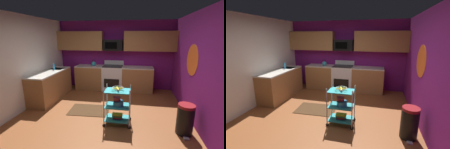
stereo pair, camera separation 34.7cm
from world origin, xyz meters
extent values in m
cube|color=brown|center=(0.00, 0.00, -0.02)|extent=(4.40, 4.80, 0.04)
cube|color=#751970|center=(0.00, 2.43, 1.30)|extent=(4.52, 0.06, 2.60)
cube|color=silver|center=(-2.23, 0.00, 1.30)|extent=(0.06, 4.80, 2.60)
cube|color=#751970|center=(2.23, 0.00, 1.30)|extent=(0.06, 4.80, 2.60)
cylinder|color=#E5591E|center=(2.20, 0.51, 1.45)|extent=(0.00, 0.77, 0.77)
cube|color=#9E6B3D|center=(0.00, 2.10, 0.44)|extent=(2.91, 0.60, 0.88)
cube|color=beige|center=(0.00, 2.10, 0.90)|extent=(2.91, 0.60, 0.04)
cube|color=#9E6B3D|center=(-1.90, 0.91, 0.44)|extent=(0.60, 1.79, 0.88)
cube|color=beige|center=(-1.90, 0.91, 0.90)|extent=(0.60, 1.79, 0.04)
cube|color=#B7BABC|center=(-1.90, 1.35, 0.84)|extent=(0.44, 0.36, 0.16)
cube|color=white|center=(-0.03, 2.10, 0.46)|extent=(0.76, 0.64, 0.92)
cube|color=black|center=(-0.03, 1.78, 0.35)|extent=(0.56, 0.01, 0.32)
cube|color=white|center=(-0.03, 2.39, 1.01)|extent=(0.76, 0.06, 0.18)
cube|color=black|center=(-0.03, 2.10, 0.93)|extent=(0.72, 0.60, 0.02)
cube|color=#9E6B3D|center=(-1.32, 2.23, 1.85)|extent=(1.77, 0.33, 0.70)
cube|color=#9E6B3D|center=(1.28, 2.23, 1.85)|extent=(1.83, 0.33, 0.70)
cube|color=black|center=(-0.03, 2.21, 1.70)|extent=(0.70, 0.38, 0.40)
cube|color=black|center=(-0.09, 2.02, 1.70)|extent=(0.44, 0.01, 0.24)
cylinder|color=silver|center=(0.16, -0.45, 0.47)|extent=(0.02, 0.02, 0.88)
cylinder|color=black|center=(0.16, -0.45, 0.04)|extent=(0.07, 0.02, 0.07)
cylinder|color=silver|center=(0.73, -0.45, 0.47)|extent=(0.02, 0.02, 0.88)
cylinder|color=black|center=(0.73, -0.45, 0.04)|extent=(0.07, 0.02, 0.07)
cylinder|color=silver|center=(0.16, -0.06, 0.47)|extent=(0.02, 0.02, 0.88)
cylinder|color=black|center=(0.16, -0.06, 0.04)|extent=(0.07, 0.02, 0.07)
cylinder|color=silver|center=(0.73, -0.06, 0.47)|extent=(0.02, 0.02, 0.88)
cylinder|color=black|center=(0.73, -0.06, 0.04)|extent=(0.07, 0.02, 0.07)
cube|color=teal|center=(0.45, -0.25, 0.12)|extent=(0.58, 0.39, 0.02)
cube|color=teal|center=(0.45, -0.25, 0.45)|extent=(0.58, 0.39, 0.02)
cube|color=teal|center=(0.45, -0.25, 0.82)|extent=(0.58, 0.39, 0.02)
torus|color=silver|center=(0.45, -0.25, 0.89)|extent=(0.27, 0.27, 0.01)
cylinder|color=silver|center=(0.45, -0.25, 0.84)|extent=(0.12, 0.12, 0.02)
ellipsoid|color=yellow|center=(0.50, -0.24, 0.87)|extent=(0.17, 0.09, 0.04)
ellipsoid|color=yellow|center=(0.43, -0.20, 0.87)|extent=(0.09, 0.17, 0.04)
ellipsoid|color=yellow|center=(0.40, -0.27, 0.87)|extent=(0.17, 0.09, 0.04)
ellipsoid|color=yellow|center=(0.46, -0.30, 0.87)|extent=(0.09, 0.17, 0.04)
cylinder|color=#338CBF|center=(0.47, -0.25, 0.51)|extent=(0.24, 0.24, 0.11)
torus|color=#338CBF|center=(0.47, -0.25, 0.57)|extent=(0.25, 0.25, 0.01)
cylinder|color=maroon|center=(0.43, -0.22, 0.61)|extent=(0.17, 0.17, 0.08)
torus|color=maroon|center=(0.43, -0.22, 0.65)|extent=(0.18, 0.18, 0.01)
cube|color=#1E4C8C|center=(0.45, -0.25, 0.14)|extent=(0.23, 0.17, 0.02)
cube|color=#B22626|center=(0.45, -0.25, 0.16)|extent=(0.19, 0.17, 0.03)
cube|color=#26723F|center=(0.45, -0.25, 0.20)|extent=(0.23, 0.16, 0.04)
cube|color=gold|center=(0.45, -0.25, 0.23)|extent=(0.25, 0.15, 0.03)
sphere|color=teal|center=(-0.78, 2.10, 0.99)|extent=(0.18, 0.18, 0.18)
sphere|color=black|center=(-0.78, 2.10, 1.08)|extent=(0.03, 0.03, 0.03)
cone|color=teal|center=(-0.70, 2.10, 1.01)|extent=(0.09, 0.04, 0.06)
torus|color=black|center=(-0.78, 2.10, 1.10)|extent=(0.12, 0.01, 0.12)
cylinder|color=#2D8CBF|center=(-1.89, 1.16, 1.02)|extent=(0.06, 0.06, 0.20)
cylinder|color=black|center=(1.90, -0.41, 0.30)|extent=(0.34, 0.34, 0.60)
cylinder|color=maroon|center=(1.90, -0.41, 0.63)|extent=(0.33, 0.33, 0.06)
cube|color=#B2B2B7|center=(1.90, -0.62, 0.01)|extent=(0.10, 0.08, 0.03)
cube|color=#472D19|center=(-0.41, 0.28, 0.01)|extent=(1.13, 0.75, 0.01)
camera|label=1|loc=(0.85, -3.50, 2.02)|focal=24.53mm
camera|label=2|loc=(1.19, -3.43, 2.02)|focal=24.53mm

